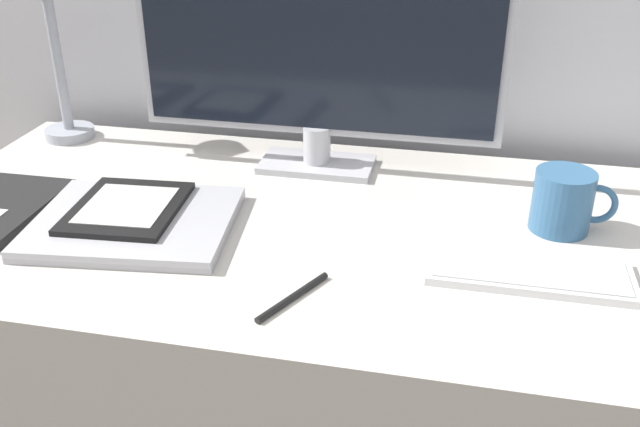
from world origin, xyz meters
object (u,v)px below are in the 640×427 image
keyboard (529,272)px  pen (293,297)px  laptop (134,222)px  ereader (127,208)px  monitor (317,28)px  desk_lamp (49,9)px  coffee_mug (564,201)px

keyboard → pen: (-0.30, -0.12, -0.00)m
laptop → ereader: ereader is taller
laptop → monitor: bearing=52.4°
ereader → monitor: bearing=48.3°
desk_lamp → pen: bearing=-39.0°
ereader → coffee_mug: size_ratio=1.63×
keyboard → coffee_mug: size_ratio=2.20×
ereader → coffee_mug: 0.66m
desk_lamp → keyboard: bearing=-21.6°
keyboard → desk_lamp: size_ratio=0.73×
desk_lamp → coffee_mug: 0.97m
pen → desk_lamp: bearing=141.0°
desk_lamp → pen: size_ratio=3.01×
coffee_mug → keyboard: bearing=-109.3°
keyboard → desk_lamp: desk_lamp is taller
ereader → pen: (0.30, -0.16, -0.02)m
monitor → pen: monitor is taller
pen → keyboard: bearing=22.5°
keyboard → desk_lamp: 0.97m
pen → monitor: bearing=98.3°
coffee_mug → pen: (-0.35, -0.27, -0.04)m
coffee_mug → monitor: bearing=159.3°
pen → ereader: bearing=152.7°
laptop → desk_lamp: desk_lamp is taller
desk_lamp → ereader: bearing=-48.6°
ereader → desk_lamp: size_ratio=0.54×
monitor → desk_lamp: monitor is taller
monitor → laptop: monitor is taller
keyboard → ereader: size_ratio=1.35×
keyboard → coffee_mug: coffee_mug is taller
laptop → desk_lamp: (-0.29, 0.33, 0.24)m
ereader → desk_lamp: 0.47m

